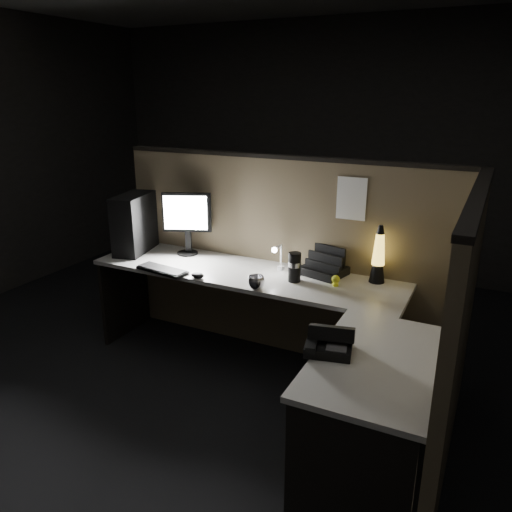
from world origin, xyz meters
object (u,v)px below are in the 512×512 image
at_px(pc_tower, 134,223).
at_px(lava_lamp, 378,259).
at_px(keyboard, 162,270).
at_px(desk_phone, 329,341).
at_px(monitor, 187,217).

height_order(pc_tower, lava_lamp, pc_tower).
relative_size(keyboard, lava_lamp, 1.00).
bearing_deg(pc_tower, desk_phone, -37.18).
xyz_separation_m(monitor, keyboard, (0.06, -0.43, -0.29)).
relative_size(pc_tower, keyboard, 1.17).
bearing_deg(pc_tower, monitor, 5.08).
bearing_deg(pc_tower, keyboard, -44.88).
height_order(monitor, keyboard, monitor).
xyz_separation_m(pc_tower, monitor, (0.41, 0.13, 0.06)).
bearing_deg(lava_lamp, keyboard, -161.59).
height_order(lava_lamp, desk_phone, lava_lamp).
relative_size(pc_tower, desk_phone, 1.74).
bearing_deg(lava_lamp, monitor, -178.26).
xyz_separation_m(monitor, desk_phone, (1.50, -1.00, -0.24)).
distance_m(pc_tower, monitor, 0.44).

